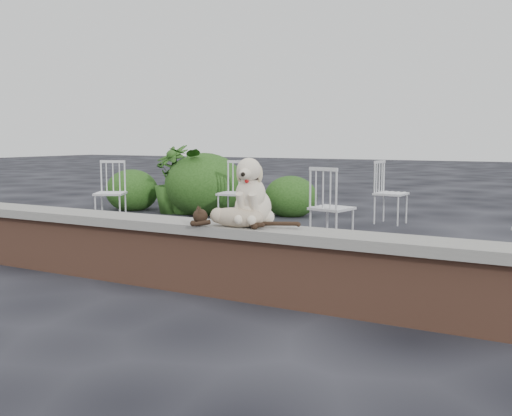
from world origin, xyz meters
The scene contains 12 objects.
ground centered at (0.00, 0.00, 0.00)m, with size 60.00×60.00×0.00m, color black.
brick_wall centered at (0.00, 0.00, 0.25)m, with size 6.00×0.30×0.50m, color brown.
capstone centered at (0.00, 0.00, 0.54)m, with size 6.20×0.40×0.08m, color slate.
dog centered at (0.81, 0.06, 0.86)m, with size 0.36×0.47×0.55m, color beige, non-canonical shape.
cat centered at (0.73, -0.09, 0.67)m, with size 1.02×0.24×0.17m, color tan, non-canonical shape.
chair_b centered at (-1.31, 3.39, 0.47)m, with size 0.56×0.56×0.94m, color white, non-canonical shape.
chair_a centered at (-2.96, 2.54, 0.47)m, with size 0.56×0.56×0.94m, color white, non-canonical shape.
chair_c centered at (0.61, 2.39, 0.47)m, with size 0.56×0.56×0.94m, color white, non-canonical shape.
chair_e centered at (0.76, 4.48, 0.47)m, with size 0.56×0.56×0.94m, color white, non-canonical shape.
potted_plant_a centered at (-2.57, 4.02, 0.56)m, with size 1.00×0.87×1.11m, color #1D4112.
potted_plant_b centered at (-2.86, 3.97, 0.58)m, with size 0.65×0.65×1.16m, color #1D4112.
shrubbery centered at (-2.40, 4.17, 0.43)m, with size 3.78×1.47×1.09m.
Camera 1 is at (2.93, -3.89, 1.27)m, focal length 39.78 mm.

